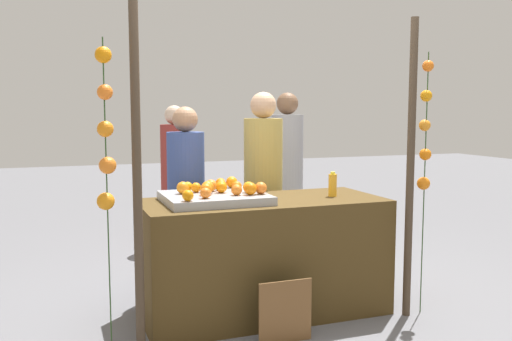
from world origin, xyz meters
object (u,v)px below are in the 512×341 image
orange_1 (237,186)px  juice_bottle (333,185)px  stall_counter (263,256)px  chalkboard_sign (285,312)px  vendor_right (263,195)px  vendor_left (186,206)px  orange_0 (205,193)px

orange_1 → juice_bottle: size_ratio=0.40×
stall_counter → chalkboard_sign: bearing=-96.5°
stall_counter → chalkboard_sign: (-0.06, -0.56, -0.23)m
stall_counter → orange_1: bearing=158.1°
stall_counter → vendor_right: 0.80m
orange_1 → stall_counter: bearing=-21.9°
stall_counter → vendor_left: (-0.42, 0.69, 0.29)m
vendor_left → vendor_right: 0.68m
chalkboard_sign → vendor_right: bearing=75.3°
juice_bottle → orange_0: bearing=-173.1°
chalkboard_sign → vendor_right: vendor_right is taller
stall_counter → vendor_right: size_ratio=1.07×
chalkboard_sign → juice_bottle: bearing=40.4°
juice_bottle → chalkboard_sign: (-0.62, -0.52, -0.74)m
stall_counter → juice_bottle: (0.55, -0.04, 0.51)m
stall_counter → orange_0: orange_0 is taller
vendor_left → stall_counter: bearing=-58.9°
juice_bottle → chalkboard_sign: 1.10m
orange_0 → stall_counter: bearing=18.8°
stall_counter → juice_bottle: 0.76m
orange_1 → vendor_left: (-0.24, 0.62, -0.23)m
orange_0 → chalkboard_sign: (0.42, -0.40, -0.75)m
stall_counter → chalkboard_sign: 0.61m
stall_counter → juice_bottle: size_ratio=9.47×
stall_counter → orange_1: size_ratio=23.53×
vendor_right → orange_0: bearing=-131.6°
orange_0 → vendor_right: 1.13m
vendor_right → juice_bottle: bearing=-67.3°
orange_0 → orange_1: (0.30, 0.24, 0.00)m
orange_0 → vendor_right: (0.74, 0.83, -0.18)m
orange_1 → juice_bottle: 0.74m
vendor_left → vendor_right: size_ratio=0.92×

